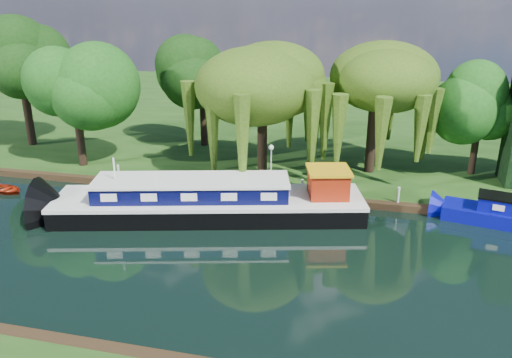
# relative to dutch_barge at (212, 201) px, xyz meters

# --- Properties ---
(ground) EXTENTS (120.00, 120.00, 0.00)m
(ground) POSITION_rel_dutch_barge_xyz_m (1.91, -4.71, -0.96)
(ground) COLOR black
(far_bank) EXTENTS (120.00, 52.00, 0.45)m
(far_bank) POSITION_rel_dutch_barge_xyz_m (1.91, 29.29, -0.73)
(far_bank) COLOR #173C10
(far_bank) RESTS_ON ground
(dutch_barge) EXTENTS (18.78, 8.56, 3.87)m
(dutch_barge) POSITION_rel_dutch_barge_xyz_m (0.00, 0.00, 0.00)
(dutch_barge) COLOR black
(dutch_barge) RESTS_ON ground
(red_dinghy) EXTENTS (3.12, 2.54, 0.57)m
(red_dinghy) POSITION_rel_dutch_barge_xyz_m (-14.88, 0.55, -0.96)
(red_dinghy) COLOR maroon
(red_dinghy) RESTS_ON ground
(willow_left) EXTENTS (7.28, 7.28, 8.73)m
(willow_left) POSITION_rel_dutch_barge_xyz_m (1.47, 7.17, 5.83)
(willow_left) COLOR black
(willow_left) RESTS_ON far_bank
(willow_right) EXTENTS (6.84, 6.84, 8.34)m
(willow_right) POSITION_rel_dutch_barge_xyz_m (9.02, 9.33, 5.57)
(willow_right) COLOR black
(willow_right) RESTS_ON far_bank
(tree_far_left) EXTENTS (5.43, 5.43, 8.75)m
(tree_far_left) POSITION_rel_dutch_barge_xyz_m (-12.23, 5.87, 5.48)
(tree_far_left) COLOR black
(tree_far_left) RESTS_ON far_bank
(tree_far_back) EXTENTS (5.76, 5.76, 9.69)m
(tree_far_back) POSITION_rel_dutch_barge_xyz_m (-19.64, 9.93, 6.24)
(tree_far_back) COLOR black
(tree_far_back) RESTS_ON far_bank
(tree_far_mid) EXTENTS (5.14, 5.14, 8.41)m
(tree_far_mid) POSITION_rel_dutch_barge_xyz_m (-5.04, 13.25, 5.29)
(tree_far_mid) COLOR black
(tree_far_mid) RESTS_ON far_bank
(tree_far_right) EXTENTS (4.23, 4.23, 6.92)m
(tree_far_right) POSITION_rel_dutch_barge_xyz_m (16.23, 10.56, 4.26)
(tree_far_right) COLOR black
(tree_far_right) RESTS_ON far_bank
(lamppost) EXTENTS (0.36, 0.36, 2.56)m
(lamppost) POSITION_rel_dutch_barge_xyz_m (2.41, 5.79, 1.46)
(lamppost) COLOR silver
(lamppost) RESTS_ON far_bank
(mooring_posts) EXTENTS (19.16, 0.16, 1.00)m
(mooring_posts) POSITION_rel_dutch_barge_xyz_m (1.41, 3.69, -0.01)
(mooring_posts) COLOR silver
(mooring_posts) RESTS_ON far_bank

